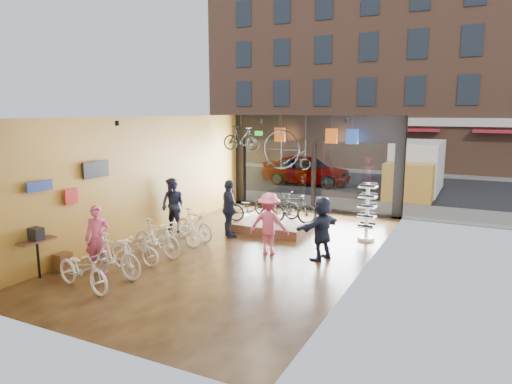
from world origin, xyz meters
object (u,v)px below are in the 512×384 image
Objects in this scene: customer_3 at (269,224)px; customer_1 at (173,205)px; box_truck at (415,170)px; customer_2 at (229,209)px; street_car at (306,170)px; customer_5 at (322,228)px; floor_bike_0 at (83,270)px; floor_bike_3 at (157,238)px; penny_farthing at (289,151)px; floor_bike_5 at (194,225)px; display_platform at (273,226)px; display_bike_right at (276,204)px; display_bike_mid at (291,208)px; sunglasses_rack at (367,212)px; hung_bike at (241,138)px; customer_0 at (98,239)px; floor_bike_2 at (134,249)px; floor_bike_4 at (177,233)px; display_bike_left at (252,209)px; floor_bike_1 at (114,255)px.

customer_1 is at bearing -20.65° from customer_3.
box_truck reaches higher than customer_2.
customer_5 is at bearing -157.97° from street_car.
floor_bike_3 is at bearing 10.73° from floor_bike_0.
floor_bike_5 is at bearing -108.60° from penny_farthing.
customer_1 is at bearing 23.44° from floor_bike_0.
display_bike_right is at bearing 104.36° from display_platform.
customer_3 is at bearing 171.47° from display_bike_mid.
sunglasses_rack is at bearing -47.79° from floor_bike_5.
hung_bike is (-4.62, 4.07, 2.06)m from customer_5.
hung_bike is (-0.00, 7.51, 2.07)m from customer_0.
customer_5 is at bearing -59.77° from floor_bike_3.
floor_bike_2 is at bearing 177.40° from floor_bike_3.
floor_bike_4 is 0.65× the size of display_platform.
penny_farthing is at bearing -2.61° from floor_bike_5.
customer_1 is at bearing 112.74° from display_bike_left.
customer_5 is at bearing 178.92° from customer_3.
customer_2 is at bearing -15.42° from floor_bike_2.
sunglasses_rack is at bearing -44.65° from floor_bike_2.
floor_bike_1 is 0.74× the size of display_platform.
floor_bike_2 is 5.39m from display_bike_mid.
street_car is 3.02× the size of floor_bike_2.
floor_bike_0 is 1.06× the size of display_bike_mid.
sunglasses_rack is at bearing -67.89° from floor_bike_4.
customer_5 is at bearing -58.90° from floor_bike_2.
penny_farthing is (1.38, 8.68, 2.03)m from floor_bike_0.
hung_bike is at bearing 139.06° from display_platform.
customer_2 is at bearing -30.37° from floor_bike_5.
floor_bike_3 is at bearing -103.18° from penny_farthing.
display_bike_left is at bearing -61.90° from customer_3.
hung_bike is (0.18, -7.80, 2.11)m from street_car.
customer_3 is (2.73, 0.55, 0.46)m from floor_bike_4.
customer_2 reaches higher than display_bike_right.
customer_1 is at bearing 171.53° from hung_bike.
floor_bike_3 is at bearing -45.52° from customer_5.
street_car is 12.66m from floor_bike_4.
customer_2 is at bearing 45.73° from customer_0.
customer_2 reaches higher than floor_bike_2.
display_bike_mid is 0.97× the size of customer_3.
customer_1 is 0.98× the size of customer_2.
display_bike_right is at bearing -1.93° from floor_bike_0.
floor_bike_2 reaches higher than display_platform.
customer_2 is at bearing 1.58° from floor_bike_0.
street_car is 2.94× the size of floor_bike_5.
floor_bike_4 is 3.85m from display_bike_mid.
customer_5 is 2.50m from sunglasses_rack.
floor_bike_1 is 1.03× the size of customer_3.
sunglasses_rack reaches higher than display_bike_left.
display_platform is at bearing -4.54° from floor_bike_0.
customer_0 is at bearing 37.83° from floor_bike_0.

